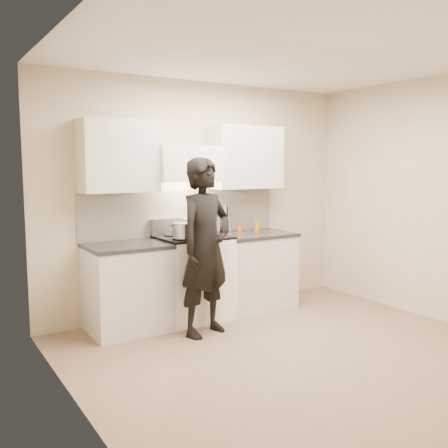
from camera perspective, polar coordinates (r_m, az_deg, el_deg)
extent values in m
plane|color=#846B56|center=(4.83, 8.14, -14.36)|extent=(4.00, 4.00, 0.00)
cube|color=beige|center=(5.96, -2.57, 3.07)|extent=(4.00, 0.04, 2.70)
cube|color=beige|center=(3.57, -16.81, 0.28)|extent=(0.04, 3.50, 2.70)
cube|color=beige|center=(6.01, 23.10, 2.56)|extent=(0.04, 3.50, 2.70)
cube|color=silver|center=(4.60, 8.73, 18.66)|extent=(4.00, 3.50, 0.02)
cube|color=white|center=(5.84, -4.64, 1.35)|extent=(2.50, 0.02, 0.53)
cube|color=#BBBAC5|center=(5.80, -4.89, -0.23)|extent=(0.76, 0.08, 0.20)
cube|color=white|center=(5.63, -4.26, 6.91)|extent=(0.76, 0.40, 0.40)
cylinder|color=#A09FB0|center=(5.47, -3.36, 5.04)|extent=(0.66, 0.02, 0.02)
cube|color=silver|center=(6.09, 2.56, 7.62)|extent=(0.90, 0.33, 0.75)
cube|color=silver|center=(5.34, -11.93, 7.60)|extent=(0.80, 0.33, 0.75)
cube|color=beige|center=(6.02, -1.37, 0.73)|extent=(0.08, 0.01, 0.12)
cube|color=white|center=(5.66, -3.55, -6.25)|extent=(0.76, 0.65, 0.92)
cube|color=black|center=(5.57, -3.59, -1.52)|extent=(0.76, 0.65, 0.02)
cube|color=#A6A3B9|center=(5.75, -2.76, -1.11)|extent=(0.36, 0.34, 0.01)
cylinder|color=#A09FB0|center=(5.34, -2.06, -3.52)|extent=(0.62, 0.02, 0.02)
cylinder|color=black|center=(5.36, -4.52, -1.66)|extent=(0.18, 0.18, 0.01)
cylinder|color=black|center=(5.53, -1.21, -1.37)|extent=(0.18, 0.18, 0.01)
cylinder|color=black|center=(5.62, -5.93, -1.27)|extent=(0.18, 0.18, 0.01)
cylinder|color=black|center=(5.79, -2.73, -1.01)|extent=(0.18, 0.18, 0.01)
cube|color=silver|center=(6.10, 3.35, -5.50)|extent=(0.90, 0.65, 0.88)
cube|color=black|center=(6.01, 3.38, -1.21)|extent=(0.92, 0.67, 0.04)
cube|color=silver|center=(5.35, -10.97, -7.36)|extent=(0.80, 0.65, 0.88)
cube|color=black|center=(5.26, -11.08, -2.49)|extent=(0.82, 0.67, 0.04)
ellipsoid|color=#A09FB0|center=(5.78, -2.54, 0.03)|extent=(0.35, 0.35, 0.19)
torus|color=#A09FB0|center=(5.77, -2.54, 0.48)|extent=(0.37, 0.37, 0.02)
ellipsoid|color=beige|center=(5.78, -2.54, -0.07)|extent=(0.20, 0.20, 0.09)
cylinder|color=white|center=(5.62, -2.28, 0.92)|extent=(0.16, 0.23, 0.19)
cylinder|color=#A09FB0|center=(5.34, -4.63, -0.71)|extent=(0.25, 0.25, 0.16)
cube|color=#A09FB0|center=(5.27, -6.05, -0.17)|extent=(0.05, 0.03, 0.01)
cube|color=#A09FB0|center=(5.41, -3.26, 0.04)|extent=(0.05, 0.03, 0.01)
cylinder|color=#BBBAC5|center=(6.08, 0.29, -0.10)|extent=(0.12, 0.12, 0.18)
cylinder|color=black|center=(6.07, 0.56, 0.73)|extent=(0.01, 0.01, 0.31)
cylinder|color=white|center=(6.09, 0.43, 0.75)|extent=(0.01, 0.01, 0.31)
cylinder|color=#BBBAC5|center=(6.09, 0.22, 0.75)|extent=(0.01, 0.01, 0.31)
cylinder|color=black|center=(6.08, 0.06, 0.74)|extent=(0.01, 0.01, 0.31)
cylinder|color=#BBBAC5|center=(6.06, 0.03, 0.72)|extent=(0.01, 0.01, 0.31)
cylinder|color=white|center=(6.04, 0.15, 0.70)|extent=(0.01, 0.01, 0.31)
cylinder|color=black|center=(6.04, 0.36, 0.70)|extent=(0.01, 0.01, 0.31)
cylinder|color=#BBBAC5|center=(6.05, 0.53, 0.71)|extent=(0.01, 0.01, 0.31)
cylinder|color=orange|center=(6.14, 1.79, -0.51)|extent=(0.04, 0.04, 0.07)
cylinder|color=red|center=(6.13, 1.80, -0.05)|extent=(0.04, 0.04, 0.03)
cylinder|color=#AD700C|center=(6.24, 3.80, -0.14)|extent=(0.07, 0.07, 0.13)
imported|color=black|center=(5.07, -2.14, -2.66)|extent=(0.76, 0.61, 1.81)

